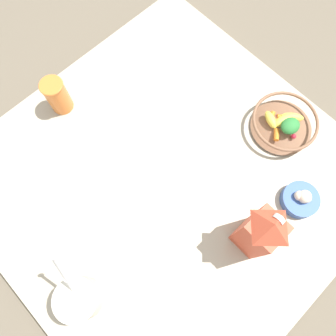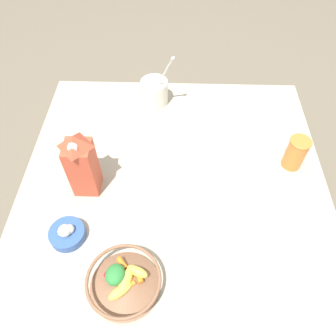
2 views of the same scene
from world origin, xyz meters
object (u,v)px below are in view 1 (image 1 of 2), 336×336
yogurt_tub (79,299)px  drinking_cup (57,95)px  garlic_bowl (301,199)px  fruit_bowl (284,123)px  milk_carton (260,232)px

yogurt_tub → drinking_cup: size_ratio=2.04×
drinking_cup → garlic_bowl: size_ratio=1.15×
fruit_bowl → milk_carton: milk_carton is taller
yogurt_tub → drinking_cup: bearing=-32.4°
fruit_bowl → drinking_cup: (0.56, 0.46, 0.03)m
drinking_cup → garlic_bowl: (-0.75, -0.31, -0.04)m
yogurt_tub → garlic_bowl: (-0.24, -0.64, -0.04)m
fruit_bowl → milk_carton: (-0.17, 0.34, 0.09)m
milk_carton → drinking_cup: 0.74m
milk_carton → yogurt_tub: 0.50m
fruit_bowl → milk_carton: 0.39m
drinking_cup → fruit_bowl: bearing=-140.4°
fruit_bowl → milk_carton: size_ratio=0.81×
garlic_bowl → yogurt_tub: bearing=69.9°
garlic_bowl → fruit_bowl: bearing=-37.2°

